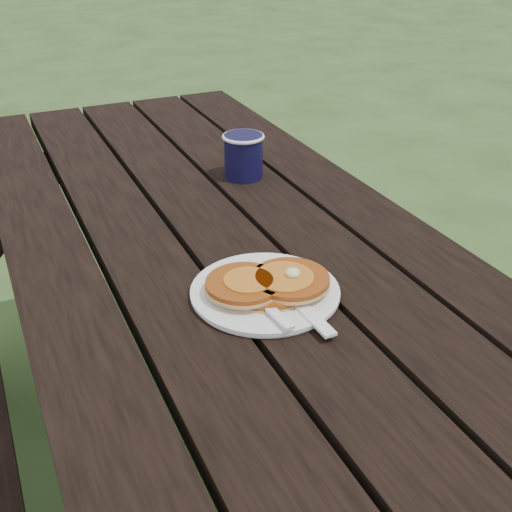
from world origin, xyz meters
name	(u,v)px	position (x,y,z in m)	size (l,w,h in m)	color
ground	(225,499)	(0.00, 0.00, 0.00)	(60.00, 60.00, 0.00)	#31461E
picnic_table	(221,384)	(0.00, 0.00, 0.37)	(1.36, 1.80, 0.75)	black
plate	(265,292)	(-0.02, -0.25, 0.76)	(0.23, 0.23, 0.01)	white
pancake_stack	(269,284)	(-0.01, -0.26, 0.77)	(0.19, 0.14, 0.04)	#9A4511
knife	(299,304)	(0.01, -0.31, 0.76)	(0.02, 0.18, 0.01)	white
fork	(271,309)	(-0.04, -0.31, 0.77)	(0.03, 0.16, 0.01)	white
coffee_cup	(243,153)	(0.15, 0.21, 0.81)	(0.09, 0.09, 0.10)	black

